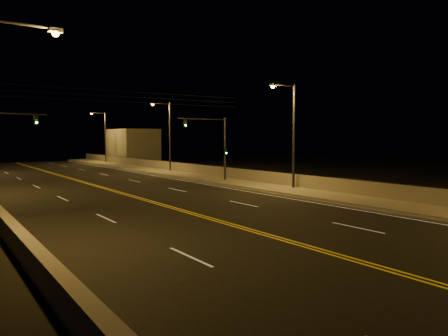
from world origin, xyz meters
TOP-DOWN VIEW (x-y plane):
  - road at (0.00, 20.00)m, footprint 18.00×120.00m
  - sidewalk at (10.80, 20.00)m, footprint 3.60×120.00m
  - curb at (8.93, 20.00)m, footprint 0.14×120.00m
  - parapet_wall at (12.45, 20.00)m, footprint 0.30×120.00m
  - distant_building_right at (16.50, 67.46)m, footprint 6.00×10.00m
  - parapet_rail at (12.45, 20.00)m, footprint 0.06×120.00m
  - lane_markings at (0.00, 19.93)m, footprint 17.32×116.00m
  - streetlight_1 at (11.50, 22.70)m, footprint 2.55×0.28m
  - streetlight_2 at (11.50, 44.14)m, footprint 2.55×0.28m
  - streetlight_3 at (11.50, 67.28)m, footprint 2.55×0.28m
  - streetlight_4 at (-9.90, 14.32)m, footprint 2.55×0.28m
  - traffic_signal_right at (10.00, 31.21)m, footprint 5.11×0.31m
  - overhead_wires at (0.00, 29.50)m, footprint 22.00×0.03m

SIDE VIEW (x-z plane):
  - road at x=0.00m, z-range 0.00..0.02m
  - lane_markings at x=0.00m, z-range 0.02..0.02m
  - curb at x=8.93m, z-range 0.00..0.15m
  - sidewalk at x=10.80m, z-range 0.00..0.30m
  - parapet_wall at x=12.45m, z-range 0.30..1.30m
  - parapet_rail at x=12.45m, z-range 1.30..1.36m
  - distant_building_right at x=16.50m, z-range 0.00..5.71m
  - traffic_signal_right at x=10.00m, z-range 0.81..6.95m
  - streetlight_1 at x=11.50m, z-range 0.70..9.12m
  - streetlight_2 at x=11.50m, z-range 0.70..9.12m
  - streetlight_3 at x=11.50m, z-range 0.70..9.12m
  - streetlight_4 at x=-9.90m, z-range 0.70..9.12m
  - overhead_wires at x=0.00m, z-range 6.98..7.81m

